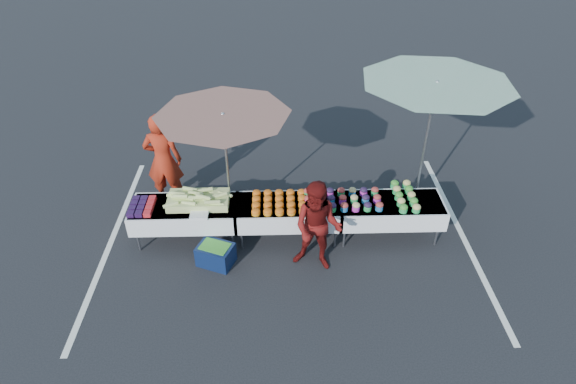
{
  "coord_description": "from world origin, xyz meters",
  "views": [
    {
      "loc": [
        -0.19,
        -6.67,
        5.78
      ],
      "look_at": [
        0.0,
        0.0,
        1.0
      ],
      "focal_mm": 30.0,
      "sensor_mm": 36.0,
      "label": 1
    }
  ],
  "objects_px": {
    "table_center": "(288,211)",
    "customer": "(318,227)",
    "table_left": "(185,213)",
    "table_right": "(390,209)",
    "umbrella_right": "(435,94)",
    "umbrella_left": "(224,125)",
    "vendor": "(163,160)",
    "storage_bin": "(216,254)"
  },
  "relations": [
    {
      "from": "storage_bin",
      "to": "table_center",
      "type": "bearing_deg",
      "value": 49.96
    },
    {
      "from": "table_center",
      "to": "umbrella_right",
      "type": "distance_m",
      "value": 3.2
    },
    {
      "from": "table_left",
      "to": "table_right",
      "type": "xyz_separation_m",
      "value": [
        3.6,
        0.0,
        0.0
      ]
    },
    {
      "from": "table_left",
      "to": "umbrella_right",
      "type": "distance_m",
      "value": 4.74
    },
    {
      "from": "vendor",
      "to": "storage_bin",
      "type": "bearing_deg",
      "value": 122.78
    },
    {
      "from": "vendor",
      "to": "table_center",
      "type": "bearing_deg",
      "value": 155.25
    },
    {
      "from": "table_right",
      "to": "storage_bin",
      "type": "xyz_separation_m",
      "value": [
        -3.04,
        -0.65,
        -0.39
      ]
    },
    {
      "from": "customer",
      "to": "vendor",
      "type": "bearing_deg",
      "value": 163.49
    },
    {
      "from": "vendor",
      "to": "storage_bin",
      "type": "relative_size",
      "value": 2.77
    },
    {
      "from": "table_left",
      "to": "storage_bin",
      "type": "distance_m",
      "value": 0.94
    },
    {
      "from": "table_center",
      "to": "umbrella_right",
      "type": "relative_size",
      "value": 0.58
    },
    {
      "from": "customer",
      "to": "umbrella_left",
      "type": "relative_size",
      "value": 0.67
    },
    {
      "from": "storage_bin",
      "to": "umbrella_left",
      "type": "bearing_deg",
      "value": 101.75
    },
    {
      "from": "umbrella_right",
      "to": "customer",
      "type": "bearing_deg",
      "value": -142.83
    },
    {
      "from": "table_center",
      "to": "table_right",
      "type": "xyz_separation_m",
      "value": [
        1.8,
        0.0,
        0.0
      ]
    },
    {
      "from": "storage_bin",
      "to": "umbrella_right",
      "type": "bearing_deg",
      "value": 43.51
    },
    {
      "from": "customer",
      "to": "storage_bin",
      "type": "bearing_deg",
      "value": -165.55
    },
    {
      "from": "vendor",
      "to": "umbrella_left",
      "type": "distance_m",
      "value": 1.88
    },
    {
      "from": "table_left",
      "to": "table_center",
      "type": "xyz_separation_m",
      "value": [
        1.8,
        0.0,
        0.0
      ]
    },
    {
      "from": "table_left",
      "to": "table_right",
      "type": "height_order",
      "value": "same"
    },
    {
      "from": "umbrella_left",
      "to": "umbrella_right",
      "type": "bearing_deg",
      "value": 6.44
    },
    {
      "from": "vendor",
      "to": "customer",
      "type": "bearing_deg",
      "value": 147.25
    },
    {
      "from": "table_center",
      "to": "storage_bin",
      "type": "height_order",
      "value": "table_center"
    },
    {
      "from": "customer",
      "to": "table_left",
      "type": "bearing_deg",
      "value": 179.43
    },
    {
      "from": "table_center",
      "to": "umbrella_left",
      "type": "distance_m",
      "value": 1.88
    },
    {
      "from": "vendor",
      "to": "umbrella_left",
      "type": "xyz_separation_m",
      "value": [
        1.29,
        -0.76,
        1.13
      ]
    },
    {
      "from": "table_center",
      "to": "customer",
      "type": "xyz_separation_m",
      "value": [
        0.46,
        -0.75,
        0.25
      ]
    },
    {
      "from": "table_center",
      "to": "umbrella_left",
      "type": "xyz_separation_m",
      "value": [
        -1.05,
        0.4,
        1.51
      ]
    },
    {
      "from": "table_right",
      "to": "umbrella_right",
      "type": "height_order",
      "value": "umbrella_right"
    },
    {
      "from": "umbrella_left",
      "to": "vendor",
      "type": "bearing_deg",
      "value": 149.62
    },
    {
      "from": "vendor",
      "to": "umbrella_left",
      "type": "height_order",
      "value": "umbrella_left"
    },
    {
      "from": "umbrella_right",
      "to": "storage_bin",
      "type": "height_order",
      "value": "umbrella_right"
    },
    {
      "from": "table_right",
      "to": "umbrella_left",
      "type": "height_order",
      "value": "umbrella_left"
    },
    {
      "from": "table_left",
      "to": "customer",
      "type": "height_order",
      "value": "customer"
    },
    {
      "from": "umbrella_left",
      "to": "umbrella_right",
      "type": "height_order",
      "value": "umbrella_right"
    },
    {
      "from": "table_left",
      "to": "umbrella_left",
      "type": "bearing_deg",
      "value": 27.94
    },
    {
      "from": "table_center",
      "to": "umbrella_right",
      "type": "height_order",
      "value": "umbrella_right"
    },
    {
      "from": "table_left",
      "to": "customer",
      "type": "bearing_deg",
      "value": -18.39
    },
    {
      "from": "umbrella_right",
      "to": "storage_bin",
      "type": "bearing_deg",
      "value": -158.82
    },
    {
      "from": "table_left",
      "to": "storage_bin",
      "type": "xyz_separation_m",
      "value": [
        0.56,
        -0.65,
        -0.39
      ]
    },
    {
      "from": "umbrella_left",
      "to": "table_right",
      "type": "bearing_deg",
      "value": -8.0
    },
    {
      "from": "table_right",
      "to": "vendor",
      "type": "xyz_separation_m",
      "value": [
        -4.14,
        1.16,
        0.38
      ]
    }
  ]
}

